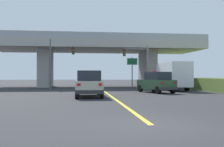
# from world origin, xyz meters

# --- Properties ---
(ground) EXTENTS (160.00, 160.00, 0.00)m
(ground) POSITION_xyz_m (0.00, 30.44, 0.00)
(ground) COLOR #2B2B2D
(overpass_bridge) EXTENTS (31.15, 9.41, 7.63)m
(overpass_bridge) POSITION_xyz_m (0.00, 30.44, 5.42)
(overpass_bridge) COLOR #A8A59E
(overpass_bridge) RESTS_ON ground
(lane_divider_stripe) EXTENTS (0.20, 27.39, 0.01)m
(lane_divider_stripe) POSITION_xyz_m (0.00, 13.70, 0.00)
(lane_divider_stripe) COLOR yellow
(lane_divider_stripe) RESTS_ON ground
(suv_lead) EXTENTS (2.02, 4.70, 2.02)m
(suv_lead) POSITION_xyz_m (-1.78, 11.53, 1.02)
(suv_lead) COLOR #B7B29E
(suv_lead) RESTS_ON ground
(suv_crossing) EXTENTS (2.99, 4.73, 2.02)m
(suv_crossing) POSITION_xyz_m (4.86, 15.66, 1.01)
(suv_crossing) COLOR #2D4C33
(suv_crossing) RESTS_ON ground
(box_truck) EXTENTS (2.33, 7.43, 3.15)m
(box_truck) POSITION_xyz_m (7.96, 20.00, 1.65)
(box_truck) COLOR red
(box_truck) RESTS_ON ground
(traffic_signal_nearside) EXTENTS (3.39, 0.36, 5.77)m
(traffic_signal_nearside) POSITION_xyz_m (5.15, 24.26, 3.73)
(traffic_signal_nearside) COLOR slate
(traffic_signal_nearside) RESTS_ON ground
(traffic_signal_farside) EXTENTS (3.05, 0.36, 6.17)m
(traffic_signal_farside) POSITION_xyz_m (-5.31, 23.32, 3.83)
(traffic_signal_farside) COLOR #56595E
(traffic_signal_farside) RESTS_ON ground
(highway_sign) EXTENTS (1.54, 0.17, 4.42)m
(highway_sign) POSITION_xyz_m (4.90, 27.87, 3.23)
(highway_sign) COLOR #56595E
(highway_sign) RESTS_ON ground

